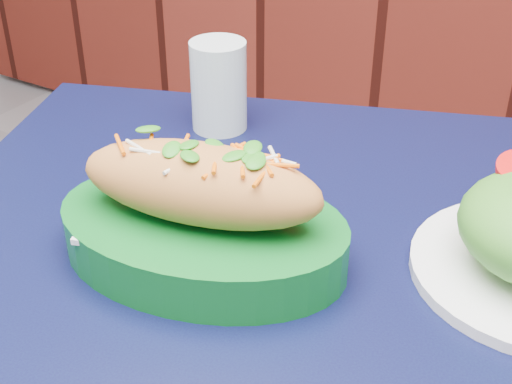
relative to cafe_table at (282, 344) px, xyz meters
The scene contains 3 objects.
cafe_table is the anchor object (origin of this frame).
banh_mi_basket 0.16m from the cafe_table, 169.24° to the right, with size 0.32×0.25×0.13m.
water_glass 0.36m from the cafe_table, 134.33° to the left, with size 0.07×0.07×0.12m, color silver.
Camera 1 is at (-0.08, 1.12, 1.18)m, focal length 50.00 mm.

